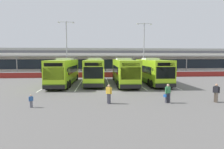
# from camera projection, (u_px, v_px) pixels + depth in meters

# --- Properties ---
(ground_plane) EXTENTS (200.00, 200.00, 0.00)m
(ground_plane) POSITION_uv_depth(u_px,v_px,m) (111.00, 90.00, 21.69)
(ground_plane) COLOR #605E5B
(terminal_building) EXTENTS (70.00, 13.00, 6.00)m
(terminal_building) POSITION_uv_depth(u_px,v_px,m) (104.00, 61.00, 48.12)
(terminal_building) COLOR beige
(terminal_building) RESTS_ON ground
(red_barrier_wall) EXTENTS (60.00, 0.40, 1.10)m
(red_barrier_wall) POSITION_uv_depth(u_px,v_px,m) (106.00, 74.00, 36.03)
(red_barrier_wall) COLOR maroon
(red_barrier_wall) RESTS_ON ground
(coach_bus_leftmost) EXTENTS (3.05, 12.19, 3.78)m
(coach_bus_leftmost) POSITION_uv_depth(u_px,v_px,m) (64.00, 72.00, 26.63)
(coach_bus_leftmost) COLOR #9ED11E
(coach_bus_leftmost) RESTS_ON ground
(coach_bus_left_centre) EXTENTS (3.05, 12.19, 3.78)m
(coach_bus_left_centre) POSITION_uv_depth(u_px,v_px,m) (95.00, 71.00, 27.78)
(coach_bus_left_centre) COLOR #9ED11E
(coach_bus_left_centre) RESTS_ON ground
(coach_bus_centre) EXTENTS (3.05, 12.19, 3.78)m
(coach_bus_centre) POSITION_uv_depth(u_px,v_px,m) (124.00, 72.00, 27.01)
(coach_bus_centre) COLOR #9ED11E
(coach_bus_centre) RESTS_ON ground
(coach_bus_right_centre) EXTENTS (3.05, 12.19, 3.78)m
(coach_bus_right_centre) POSITION_uv_depth(u_px,v_px,m) (152.00, 71.00, 27.76)
(coach_bus_right_centre) COLOR #9ED11E
(coach_bus_right_centre) RESTS_ON ground
(bay_stripe_far_west) EXTENTS (0.14, 13.00, 0.01)m
(bay_stripe_far_west) POSITION_uv_depth(u_px,v_px,m) (51.00, 84.00, 26.98)
(bay_stripe_far_west) COLOR silver
(bay_stripe_far_west) RESTS_ON ground
(bay_stripe_west) EXTENTS (0.14, 13.00, 0.01)m
(bay_stripe_west) POSITION_uv_depth(u_px,v_px,m) (80.00, 84.00, 27.31)
(bay_stripe_west) COLOR silver
(bay_stripe_west) RESTS_ON ground
(bay_stripe_mid_west) EXTENTS (0.14, 13.00, 0.01)m
(bay_stripe_mid_west) POSITION_uv_depth(u_px,v_px,m) (108.00, 83.00, 27.64)
(bay_stripe_mid_west) COLOR silver
(bay_stripe_mid_west) RESTS_ON ground
(bay_stripe_centre) EXTENTS (0.14, 13.00, 0.01)m
(bay_stripe_centre) POSITION_uv_depth(u_px,v_px,m) (136.00, 83.00, 27.98)
(bay_stripe_centre) COLOR silver
(bay_stripe_centre) RESTS_ON ground
(bay_stripe_mid_east) EXTENTS (0.14, 13.00, 0.01)m
(bay_stripe_mid_east) POSITION_uv_depth(u_px,v_px,m) (163.00, 83.00, 28.31)
(bay_stripe_mid_east) COLOR silver
(bay_stripe_mid_east) RESTS_ON ground
(pedestrian_with_handbag) EXTENTS (0.65, 0.41, 1.62)m
(pedestrian_with_handbag) POSITION_uv_depth(u_px,v_px,m) (168.00, 93.00, 15.74)
(pedestrian_with_handbag) COLOR #33333D
(pedestrian_with_handbag) RESTS_ON ground
(pedestrian_in_dark_coat) EXTENTS (0.50, 0.41, 1.62)m
(pedestrian_in_dark_coat) POSITION_uv_depth(u_px,v_px,m) (109.00, 93.00, 15.50)
(pedestrian_in_dark_coat) COLOR #33333D
(pedestrian_in_dark_coat) RESTS_ON ground
(pedestrian_child) EXTENTS (0.31, 0.23, 1.00)m
(pedestrian_child) POSITION_uv_depth(u_px,v_px,m) (31.00, 101.00, 14.31)
(pedestrian_child) COLOR slate
(pedestrian_child) RESTS_ON ground
(pedestrian_near_bin) EXTENTS (0.45, 0.44, 1.62)m
(pedestrian_near_bin) POSITION_uv_depth(u_px,v_px,m) (216.00, 92.00, 15.96)
(pedestrian_near_bin) COLOR #4C4238
(pedestrian_near_bin) RESTS_ON ground
(lamp_post_west) EXTENTS (3.24, 0.28, 11.00)m
(lamp_post_west) POSITION_uv_depth(u_px,v_px,m) (67.00, 45.00, 37.16)
(lamp_post_west) COLOR #9E9EA3
(lamp_post_west) RESTS_ON ground
(lamp_post_centre) EXTENTS (3.24, 0.28, 11.00)m
(lamp_post_centre) POSITION_uv_depth(u_px,v_px,m) (144.00, 46.00, 38.94)
(lamp_post_centre) COLOR #9E9EA3
(lamp_post_centre) RESTS_ON ground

